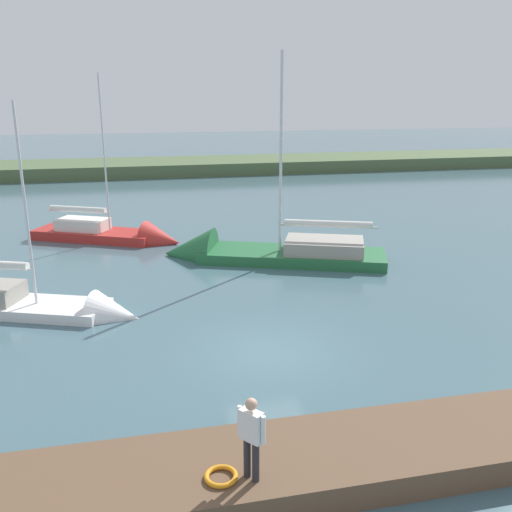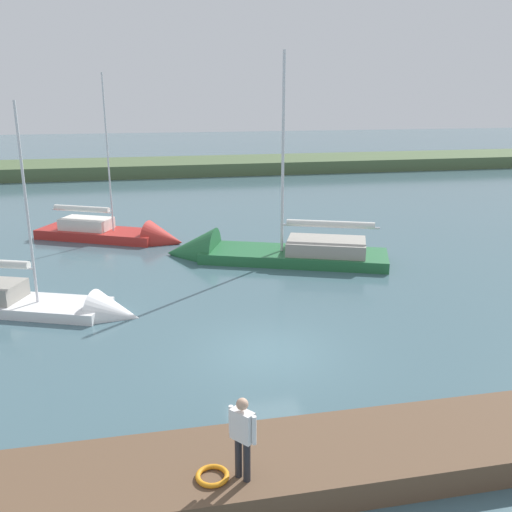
{
  "view_description": "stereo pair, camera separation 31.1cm",
  "coord_description": "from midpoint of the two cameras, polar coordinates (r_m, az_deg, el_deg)",
  "views": [
    {
      "loc": [
        3.83,
        15.22,
        7.75
      ],
      "look_at": [
        -0.43,
        -3.94,
        1.97
      ],
      "focal_mm": 39.08,
      "sensor_mm": 36.0,
      "label": 1
    },
    {
      "loc": [
        3.53,
        15.28,
        7.75
      ],
      "look_at": [
        -0.43,
        -3.94,
        1.97
      ],
      "focal_mm": 39.08,
      "sensor_mm": 36.0,
      "label": 2
    }
  ],
  "objects": [
    {
      "name": "ground_plane",
      "position": [
        17.5,
        0.93,
        -9.88
      ],
      "size": [
        200.0,
        200.0,
        0.0
      ],
      "primitive_type": "plane",
      "color": "#42606B"
    },
    {
      "name": "sailboat_inner_slip",
      "position": [
        26.85,
        -0.8,
        0.14
      ],
      "size": [
        10.92,
        6.39,
        10.77
      ],
      "rotation": [
        0.0,
        0.0,
        -0.37
      ],
      "color": "#236638",
      "rests_on": "ground_plane"
    },
    {
      "name": "dock_pier",
      "position": [
        12.63,
        7.37,
        -19.84
      ],
      "size": [
        26.1,
        2.52,
        0.62
      ],
      "primitive_type": "cube",
      "color": "brown",
      "rests_on": "ground_plane"
    },
    {
      "name": "life_ring_buoy",
      "position": [
        11.53,
        -4.43,
        -21.57
      ],
      "size": [
        0.66,
        0.66,
        0.1
      ],
      "primitive_type": "torus",
      "color": "orange",
      "rests_on": "dock_pier"
    },
    {
      "name": "far_shoreline",
      "position": [
        57.21,
        -8.83,
        8.44
      ],
      "size": [
        180.0,
        8.0,
        2.4
      ],
      "primitive_type": "cube",
      "color": "#4C603D",
      "rests_on": "ground_plane"
    },
    {
      "name": "sailboat_far_right",
      "position": [
        31.13,
        -14.1,
        1.91
      ],
      "size": [
        8.37,
        5.6,
        9.68
      ],
      "rotation": [
        0.0,
        0.0,
        2.68
      ],
      "color": "#B22823",
      "rests_on": "ground_plane"
    },
    {
      "name": "person_on_dock",
      "position": [
        10.95,
        -1.33,
        -17.66
      ],
      "size": [
        0.46,
        0.53,
        1.73
      ],
      "rotation": [
        0.0,
        0.0,
        3.83
      ],
      "color": "#28282D",
      "rests_on": "dock_pier"
    },
    {
      "name": "sailboat_behind_pier",
      "position": [
        21.91,
        -21.44,
        -5.12
      ],
      "size": [
        8.51,
        4.83,
        8.47
      ],
      "rotation": [
        0.0,
        0.0,
        2.77
      ],
      "color": "white",
      "rests_on": "ground_plane"
    }
  ]
}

